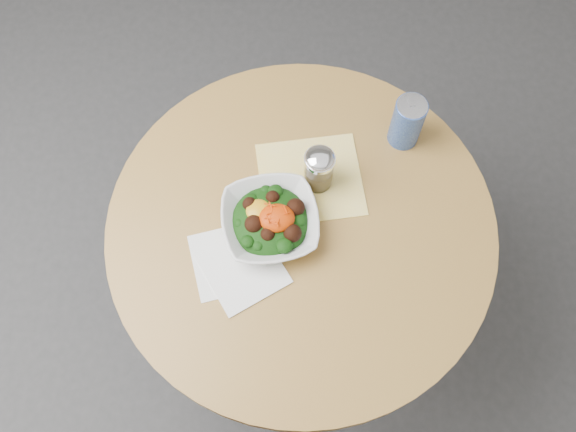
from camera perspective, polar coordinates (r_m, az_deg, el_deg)
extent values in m
plane|color=#323235|center=(2.18, 0.81, -8.36)|extent=(6.00, 6.00, 0.00)
cylinder|color=black|center=(2.17, 0.82, -8.26)|extent=(0.52, 0.52, 0.03)
cylinder|color=black|center=(1.84, 0.96, -5.53)|extent=(0.10, 0.10, 0.71)
cylinder|color=#BD8C44|center=(1.49, 1.18, -1.13)|extent=(0.90, 0.90, 0.04)
cube|color=yellow|center=(1.52, 2.01, 3.28)|extent=(0.26, 0.25, 0.00)
cube|color=white|center=(1.44, -5.23, -3.97)|extent=(0.20, 0.20, 0.00)
cube|color=white|center=(1.43, -3.97, -4.76)|extent=(0.22, 0.22, 0.00)
imported|color=silver|center=(1.45, -1.60, -0.48)|extent=(0.25, 0.25, 0.05)
ellipsoid|color=black|center=(1.45, -1.60, -0.50)|extent=(0.18, 0.18, 0.06)
ellipsoid|color=orange|center=(1.43, -2.64, 0.48)|extent=(0.06, 0.06, 0.02)
ellipsoid|color=red|center=(1.41, -1.02, -0.17)|extent=(0.08, 0.07, 0.04)
cube|color=black|center=(1.46, -3.24, -1.80)|extent=(0.02, 0.13, 0.00)
cube|color=black|center=(1.50, -3.21, 1.97)|extent=(0.03, 0.07, 0.00)
cylinder|color=silver|center=(1.47, 2.75, 4.01)|extent=(0.07, 0.07, 0.10)
cylinder|color=#A6814D|center=(1.49, 2.71, 3.62)|extent=(0.06, 0.06, 0.06)
cylinder|color=white|center=(1.42, 2.85, 5.03)|extent=(0.07, 0.07, 0.01)
ellipsoid|color=white|center=(1.42, 2.86, 5.15)|extent=(0.07, 0.07, 0.03)
cylinder|color=navy|center=(1.54, 10.54, 8.19)|extent=(0.07, 0.07, 0.14)
cylinder|color=#B8B7BE|center=(1.48, 11.01, 9.62)|extent=(0.07, 0.07, 0.00)
cube|color=#B8B7BE|center=(1.48, 10.94, 9.97)|extent=(0.02, 0.02, 0.00)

